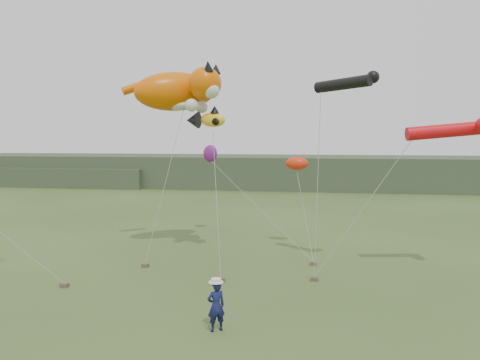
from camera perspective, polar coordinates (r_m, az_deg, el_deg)
name	(u,v)px	position (r m, az deg, el deg)	size (l,w,h in m)	color
ground	(203,314)	(17.89, -4.55, -15.95)	(120.00, 120.00, 0.00)	#385123
headland	(262,172)	(61.46, 2.71, 0.99)	(90.00, 13.00, 4.00)	#2D3D28
festival_attendant	(216,306)	(16.14, -2.93, -15.10)	(0.62, 0.41, 1.70)	#13174A
sandbag_anchors	(214,274)	(22.31, -3.21, -11.38)	(10.98, 5.54, 0.17)	brown
cat_kite	(181,90)	(26.14, -7.16, 10.78)	(6.20, 4.52, 2.64)	#DC5C02
fish_kite	(205,120)	(25.06, -4.24, 7.36)	(2.36, 1.57, 1.19)	yellow
tube_kites	(409,111)	(23.12, 19.89, 7.95)	(7.78, 2.22, 3.20)	black
misc_kites	(253,158)	(28.83, 1.62, 2.64)	(6.95, 3.71, 1.39)	red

